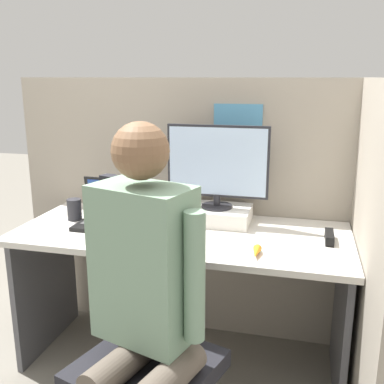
{
  "coord_description": "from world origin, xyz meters",
  "views": [
    {
      "loc": [
        0.57,
        -1.68,
        1.49
      ],
      "look_at": [
        0.1,
        0.17,
        0.99
      ],
      "focal_mm": 42.0,
      "sensor_mm": 36.0,
      "label": 1
    }
  ],
  "objects_px": {
    "paper_box": "(217,215)",
    "stapler": "(329,237)",
    "carrot_toy": "(256,252)",
    "person": "(143,294)",
    "monitor": "(217,164)",
    "pen_cup": "(74,209)",
    "office_chair": "(147,326)",
    "laptop": "(110,216)"
  },
  "relations": [
    {
      "from": "paper_box",
      "to": "stapler",
      "type": "xyz_separation_m",
      "value": [
        0.56,
        -0.16,
        -0.02
      ]
    },
    {
      "from": "carrot_toy",
      "to": "person",
      "type": "distance_m",
      "value": 0.6
    },
    {
      "from": "monitor",
      "to": "pen_cup",
      "type": "bearing_deg",
      "value": -168.52
    },
    {
      "from": "monitor",
      "to": "office_chair",
      "type": "relative_size",
      "value": 0.48
    },
    {
      "from": "stapler",
      "to": "office_chair",
      "type": "height_order",
      "value": "office_chair"
    },
    {
      "from": "laptop",
      "to": "person",
      "type": "relative_size",
      "value": 0.24
    },
    {
      "from": "carrot_toy",
      "to": "person",
      "type": "height_order",
      "value": "person"
    },
    {
      "from": "paper_box",
      "to": "office_chair",
      "type": "bearing_deg",
      "value": -98.87
    },
    {
      "from": "paper_box",
      "to": "person",
      "type": "relative_size",
      "value": 0.26
    },
    {
      "from": "stapler",
      "to": "carrot_toy",
      "type": "xyz_separation_m",
      "value": [
        -0.31,
        -0.26,
        -0.0
      ]
    },
    {
      "from": "paper_box",
      "to": "monitor",
      "type": "relative_size",
      "value": 0.67
    },
    {
      "from": "monitor",
      "to": "person",
      "type": "relative_size",
      "value": 0.39
    },
    {
      "from": "monitor",
      "to": "office_chair",
      "type": "distance_m",
      "value": 0.92
    },
    {
      "from": "carrot_toy",
      "to": "pen_cup",
      "type": "height_order",
      "value": "pen_cup"
    },
    {
      "from": "monitor",
      "to": "carrot_toy",
      "type": "xyz_separation_m",
      "value": [
        0.25,
        -0.42,
        -0.29
      ]
    },
    {
      "from": "carrot_toy",
      "to": "office_chair",
      "type": "relative_size",
      "value": 0.12
    },
    {
      "from": "carrot_toy",
      "to": "office_chair",
      "type": "height_order",
      "value": "office_chair"
    },
    {
      "from": "office_chair",
      "to": "stapler",
      "type": "bearing_deg",
      "value": 41.46
    },
    {
      "from": "stapler",
      "to": "monitor",
      "type": "bearing_deg",
      "value": 164.15
    },
    {
      "from": "paper_box",
      "to": "person",
      "type": "xyz_separation_m",
      "value": [
        -0.07,
        -0.92,
        -0.0
      ]
    },
    {
      "from": "office_chair",
      "to": "laptop",
      "type": "bearing_deg",
      "value": 124.98
    },
    {
      "from": "paper_box",
      "to": "laptop",
      "type": "distance_m",
      "value": 0.55
    },
    {
      "from": "pen_cup",
      "to": "paper_box",
      "type": "bearing_deg",
      "value": 11.26
    },
    {
      "from": "stapler",
      "to": "pen_cup",
      "type": "relative_size",
      "value": 1.31
    },
    {
      "from": "paper_box",
      "to": "carrot_toy",
      "type": "xyz_separation_m",
      "value": [
        0.25,
        -0.42,
        -0.02
      ]
    },
    {
      "from": "stapler",
      "to": "pen_cup",
      "type": "xyz_separation_m",
      "value": [
        -1.31,
        0.01,
        0.03
      ]
    },
    {
      "from": "stapler",
      "to": "carrot_toy",
      "type": "distance_m",
      "value": 0.4
    },
    {
      "from": "laptop",
      "to": "stapler",
      "type": "distance_m",
      "value": 1.08
    },
    {
      "from": "office_chair",
      "to": "person",
      "type": "bearing_deg",
      "value": -72.74
    },
    {
      "from": "person",
      "to": "pen_cup",
      "type": "xyz_separation_m",
      "value": [
        -0.68,
        0.77,
        0.02
      ]
    },
    {
      "from": "carrot_toy",
      "to": "laptop",
      "type": "bearing_deg",
      "value": 163.47
    },
    {
      "from": "carrot_toy",
      "to": "paper_box",
      "type": "bearing_deg",
      "value": 121.33
    },
    {
      "from": "carrot_toy",
      "to": "pen_cup",
      "type": "xyz_separation_m",
      "value": [
        -1.0,
        0.27,
        0.04
      ]
    },
    {
      "from": "office_chair",
      "to": "paper_box",
      "type": "bearing_deg",
      "value": 81.13
    },
    {
      "from": "paper_box",
      "to": "office_chair",
      "type": "distance_m",
      "value": 0.8
    },
    {
      "from": "monitor",
      "to": "laptop",
      "type": "height_order",
      "value": "monitor"
    },
    {
      "from": "monitor",
      "to": "pen_cup",
      "type": "relative_size",
      "value": 4.62
    },
    {
      "from": "laptop",
      "to": "pen_cup",
      "type": "xyz_separation_m",
      "value": [
        -0.23,
        0.04,
        0.01
      ]
    },
    {
      "from": "person",
      "to": "pen_cup",
      "type": "height_order",
      "value": "person"
    },
    {
      "from": "paper_box",
      "to": "pen_cup",
      "type": "bearing_deg",
      "value": -168.74
    },
    {
      "from": "stapler",
      "to": "person",
      "type": "height_order",
      "value": "person"
    },
    {
      "from": "paper_box",
      "to": "laptop",
      "type": "bearing_deg",
      "value": -159.9
    }
  ]
}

